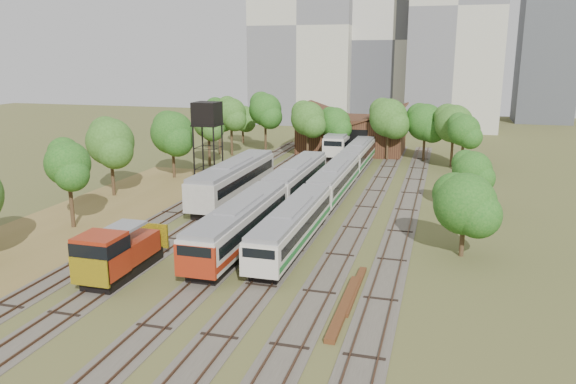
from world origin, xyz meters
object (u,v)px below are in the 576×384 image
(shunter_locomotive, at_px, (116,254))
(water_tower, at_px, (207,116))
(railcar_green_set, at_px, (335,180))
(railcar_red_set, at_px, (273,199))

(shunter_locomotive, height_order, water_tower, water_tower)
(railcar_green_set, relative_size, shunter_locomotive, 6.43)
(shunter_locomotive, bearing_deg, water_tower, 99.99)
(railcar_red_set, xyz_separation_m, railcar_green_set, (4.00, 10.04, -0.14))
(railcar_green_set, distance_m, water_tower, 16.11)
(railcar_green_set, bearing_deg, shunter_locomotive, -110.29)
(shunter_locomotive, bearing_deg, railcar_red_set, 70.57)
(water_tower, bearing_deg, railcar_red_set, -41.97)
(shunter_locomotive, relative_size, water_tower, 0.81)
(railcar_green_set, xyz_separation_m, water_tower, (-14.69, -0.43, 6.61))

